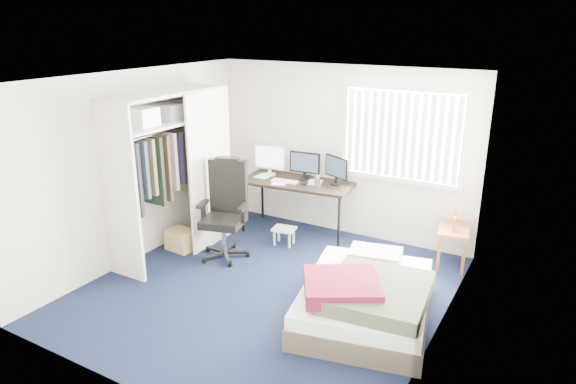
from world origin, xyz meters
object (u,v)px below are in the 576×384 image
at_px(bed, 366,297).
at_px(desk, 299,179).
at_px(nightstand, 454,230).
at_px(office_chair, 226,219).

bearing_deg(bed, desk, 135.36).
bearing_deg(nightstand, desk, -177.64).
xyz_separation_m(desk, bed, (1.80, -1.78, -0.57)).
xyz_separation_m(desk, nightstand, (2.28, 0.09, -0.37)).
xyz_separation_m(office_chair, bed, (2.27, -0.57, -0.26)).
relative_size(office_chair, bed, 0.67).
bearing_deg(office_chair, nightstand, 25.34).
bearing_deg(office_chair, bed, -14.13).
relative_size(desk, bed, 0.85).
bearing_deg(bed, office_chair, 165.87).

